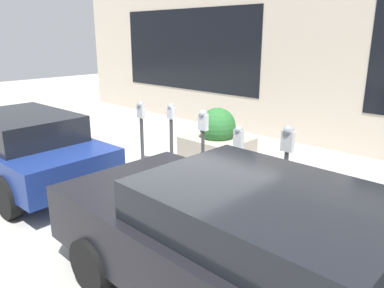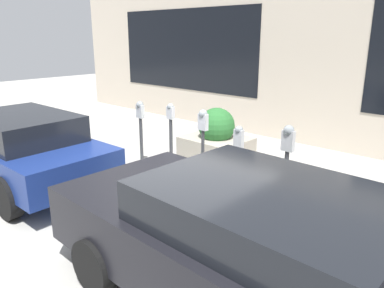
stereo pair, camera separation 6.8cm
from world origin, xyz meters
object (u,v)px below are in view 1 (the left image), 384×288
parking_meter_fourth (171,129)px  parking_meter_farthest (141,122)px  parking_meter_second (238,146)px  planter_box (217,141)px  parked_car_front (251,246)px  parked_car_middle (22,146)px  parking_meter_nearest (287,154)px  parking_meter_middle (203,132)px

parking_meter_fourth → parking_meter_farthest: 0.92m
parking_meter_second → planter_box: size_ratio=0.96×
parking_meter_farthest → parked_car_front: parking_meter_farthest is taller
parking_meter_second → parked_car_middle: 4.11m
parking_meter_second → planter_box: 2.13m
parking_meter_nearest → planter_box: bearing=-28.9°
planter_box → parking_meter_middle: bearing=119.7°
parking_meter_fourth → planter_box: (-0.13, -1.29, -0.49)m
planter_box → parked_car_front: parked_car_front is taller
parking_meter_farthest → parked_car_middle: bearing=68.9°
parking_meter_nearest → parking_meter_farthest: parking_meter_nearest is taller
parking_meter_fourth → parking_meter_farthest: size_ratio=1.04×
parking_meter_middle → planter_box: parking_meter_middle is taller
parking_meter_farthest → parked_car_middle: parking_meter_farthest is taller
parking_meter_nearest → parked_car_front: bearing=111.2°
parking_meter_second → parking_meter_farthest: 2.61m
parking_meter_fourth → parking_meter_farthest: (0.92, 0.01, 0.01)m
parked_car_front → parked_car_middle: (5.20, 0.08, -0.01)m
parking_meter_second → parking_meter_farthest: parking_meter_farthest is taller
parking_meter_farthest → parking_meter_middle: bearing=178.1°
parking_meter_middle → parked_car_middle: (2.69, 2.17, -0.35)m
parking_meter_nearest → parking_meter_farthest: 3.53m
parked_car_middle → parking_meter_fourth: bearing=-129.9°
parking_meter_nearest → parking_meter_middle: parking_meter_middle is taller
parking_meter_fourth → parked_car_front: size_ratio=0.32×
parking_meter_farthest → parked_car_front: bearing=153.6°
parking_meter_middle → parked_car_front: 3.28m
parking_meter_second → parking_meter_middle: parking_meter_middle is taller
parking_meter_farthest → parking_meter_fourth: bearing=-179.7°
parked_car_middle → parking_meter_nearest: bearing=-155.1°
parked_car_front → parked_car_middle: 5.20m
parking_meter_second → planter_box: parking_meter_second is taller
parking_meter_middle → parked_car_front: size_ratio=0.32×
parking_meter_middle → parked_car_front: bearing=140.2°
parking_meter_nearest → parking_meter_farthest: (3.53, -0.07, -0.08)m
parking_meter_middle → parking_meter_second: bearing=-179.3°
parking_meter_nearest → parked_car_front: parking_meter_nearest is taller
parking_meter_nearest → parking_meter_fourth: parking_meter_fourth is taller
parking_meter_middle → parking_meter_fourth: bearing=-4.2°
parking_meter_middle → parked_car_middle: parking_meter_middle is taller
parking_meter_middle → parking_meter_farthest: (1.83, -0.06, -0.11)m
parked_car_front → parking_meter_nearest: bearing=-67.7°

